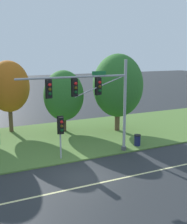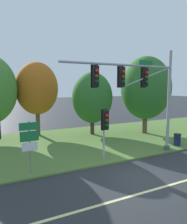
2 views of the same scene
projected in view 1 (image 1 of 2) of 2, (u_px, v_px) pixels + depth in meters
The scene contains 9 objects.
ground_plane at pixel (83, 177), 17.76m from camera, with size 160.00×160.00×0.00m, color #282B2D.
lane_stripe at pixel (91, 185), 16.70m from camera, with size 36.00×0.16×0.01m, color beige.
grass_verge at pixel (47, 140), 25.05m from camera, with size 48.00×11.50×0.10m, color #517533.
traffic_signal_mast at pixel (95, 95), 20.31m from camera, with size 8.39×0.49×7.11m.
pedestrian_signal_near_kerb at pixel (61, 128), 19.98m from camera, with size 0.46×0.55×3.21m.
tree_left_of_mast at pixel (9, 87), 26.71m from camera, with size 3.93×3.93×6.89m.
tree_behind_signpost at pixel (64, 96), 27.03m from camera, with size 3.89×3.89×5.98m.
tree_mid_verge at pixel (118, 86), 27.11m from camera, with size 4.88×4.88×7.52m.
trash_bin at pixel (137, 140), 23.35m from camera, with size 0.56×0.56×0.93m.
Camera 1 is at (-6.43, -15.22, 7.74)m, focal length 45.00 mm.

